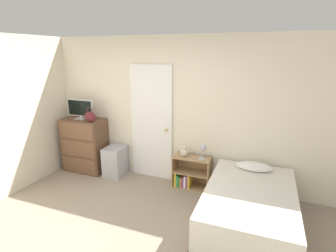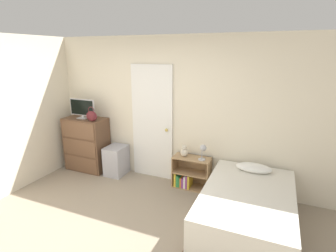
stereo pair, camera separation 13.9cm
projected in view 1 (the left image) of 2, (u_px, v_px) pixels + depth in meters
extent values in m
plane|color=gray|center=(96.00, 251.00, 3.10)|extent=(16.00, 16.00, 0.00)
cube|color=beige|center=(162.00, 110.00, 4.63)|extent=(10.00, 0.06, 2.55)
cube|color=white|center=(152.00, 123.00, 4.71)|extent=(0.79, 0.04, 2.07)
sphere|color=gold|center=(166.00, 130.00, 4.59)|extent=(0.06, 0.06, 0.06)
cube|color=brown|center=(85.00, 145.00, 5.12)|extent=(0.82, 0.44, 1.05)
cube|color=brown|center=(79.00, 166.00, 5.01)|extent=(0.75, 0.01, 0.31)
cube|color=brown|center=(77.00, 149.00, 4.91)|extent=(0.75, 0.01, 0.31)
cube|color=brown|center=(76.00, 131.00, 4.82)|extent=(0.75, 0.01, 0.31)
cube|color=#B7B7BC|center=(81.00, 118.00, 4.98)|extent=(0.19, 0.16, 0.02)
cylinder|color=#B7B7BC|center=(81.00, 117.00, 4.97)|extent=(0.04, 0.04, 0.04)
cube|color=#B7B7BC|center=(80.00, 108.00, 4.92)|extent=(0.55, 0.02, 0.32)
cube|color=black|center=(80.00, 108.00, 4.91)|extent=(0.52, 0.01, 0.28)
ellipsoid|color=#591E23|center=(90.00, 117.00, 4.73)|extent=(0.22, 0.12, 0.19)
torus|color=#591E23|center=(90.00, 111.00, 4.70)|extent=(0.14, 0.01, 0.14)
cube|color=#ADADB7|center=(115.00, 161.00, 4.97)|extent=(0.34, 0.42, 0.56)
cube|color=tan|center=(175.00, 169.00, 4.61)|extent=(0.02, 0.30, 0.56)
cube|color=tan|center=(209.00, 175.00, 4.40)|extent=(0.02, 0.30, 0.56)
cube|color=tan|center=(191.00, 186.00, 4.58)|extent=(0.60, 0.30, 0.02)
cube|color=tan|center=(192.00, 172.00, 4.51)|extent=(0.60, 0.30, 0.02)
cube|color=tan|center=(192.00, 158.00, 4.43)|extent=(0.60, 0.30, 0.02)
cube|color=tan|center=(194.00, 169.00, 4.64)|extent=(0.64, 0.01, 0.56)
cube|color=gold|center=(177.00, 178.00, 4.62)|extent=(0.04, 0.24, 0.24)
cube|color=#338C4C|center=(179.00, 179.00, 4.59)|extent=(0.04, 0.21, 0.20)
cube|color=#338C4C|center=(181.00, 181.00, 4.57)|extent=(0.02, 0.17, 0.18)
cube|color=orange|center=(182.00, 181.00, 4.57)|extent=(0.03, 0.18, 0.18)
cube|color=#8C3F8C|center=(184.00, 182.00, 4.55)|extent=(0.03, 0.17, 0.17)
cube|color=white|center=(186.00, 181.00, 4.53)|extent=(0.03, 0.18, 0.21)
cube|color=#8C3F8C|center=(188.00, 180.00, 4.52)|extent=(0.03, 0.18, 0.23)
cube|color=gold|center=(190.00, 180.00, 4.53)|extent=(0.03, 0.23, 0.24)
sphere|color=beige|center=(184.00, 152.00, 4.46)|extent=(0.13, 0.13, 0.13)
sphere|color=beige|center=(184.00, 148.00, 4.44)|extent=(0.08, 0.08, 0.08)
sphere|color=silver|center=(184.00, 149.00, 4.41)|extent=(0.03, 0.03, 0.03)
sphere|color=beige|center=(183.00, 146.00, 4.44)|extent=(0.03, 0.03, 0.03)
sphere|color=beige|center=(186.00, 146.00, 4.42)|extent=(0.03, 0.03, 0.03)
cylinder|color=#B2B2B7|center=(202.00, 159.00, 4.34)|extent=(0.12, 0.12, 0.01)
cylinder|color=#B2B2B7|center=(202.00, 154.00, 4.32)|extent=(0.01, 0.01, 0.17)
sphere|color=#B2B2B7|center=(203.00, 147.00, 4.26)|extent=(0.11, 0.11, 0.11)
cube|color=brown|center=(248.00, 222.00, 3.53)|extent=(1.16, 1.82, 0.12)
cube|color=silver|center=(249.00, 204.00, 3.46)|extent=(1.13, 1.77, 0.42)
ellipsoid|color=white|center=(254.00, 167.00, 3.98)|extent=(0.52, 0.28, 0.12)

